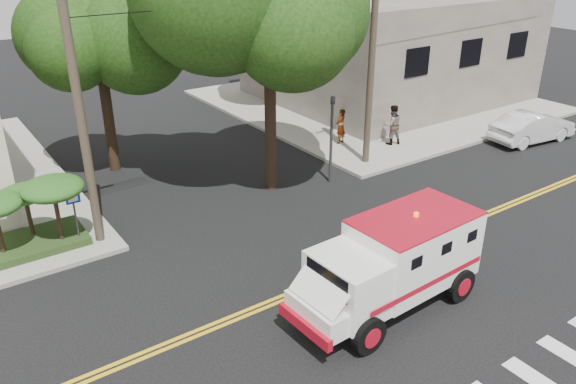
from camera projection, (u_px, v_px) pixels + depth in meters
ground at (348, 271)px, 17.03m from camera, size 100.00×100.00×0.00m
sidewalk_ne at (373, 101)px, 34.06m from camera, size 17.00×17.00×0.15m
building_right at (389, 45)px, 33.91m from camera, size 14.00×12.00×6.00m
utility_pole_left at (80, 112)px, 16.70m from camera, size 0.28×0.28×9.00m
utility_pole_right at (372, 63)px, 23.02m from camera, size 0.28×0.28×9.00m
tree_main at (284, 0)px, 19.63m from camera, size 6.08×5.70×9.85m
tree_left at (107, 34)px, 22.00m from camera, size 4.48×4.20×7.70m
traffic_signal at (332, 130)px, 22.24m from camera, size 0.15×0.18×3.60m
accessibility_sign at (74, 209)px, 17.83m from camera, size 0.45×0.10×2.02m
palm_planter at (28, 206)px, 17.41m from camera, size 3.52×2.63×2.36m
armored_truck at (394, 260)px, 14.91m from camera, size 5.64×2.44×2.53m
parked_sedan at (532, 127)px, 27.33m from camera, size 4.63×2.09×1.47m
pedestrian_a at (341, 126)px, 26.63m from camera, size 0.70×0.57×1.67m
pedestrian_b at (392, 125)px, 26.50m from camera, size 1.09×0.95×1.90m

